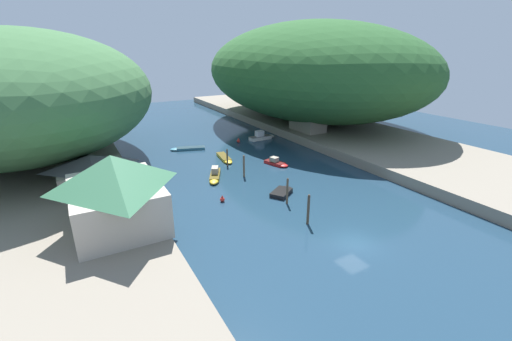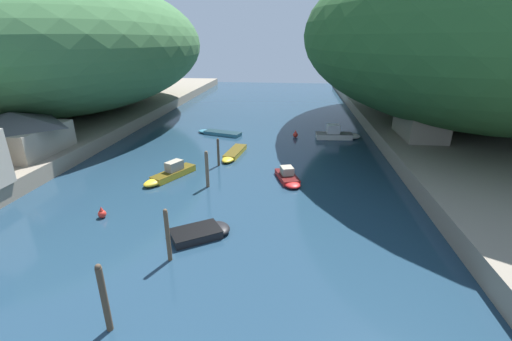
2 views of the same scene
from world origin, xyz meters
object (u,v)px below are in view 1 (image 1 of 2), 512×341
at_px(boat_navy_launch, 262,137).
at_px(boat_mid_channel, 225,158).
at_px(person_on_quay, 151,217).
at_px(boat_red_skiff, 215,175).
at_px(channel_buoy_far, 238,141).
at_px(right_bank_cottage, 308,121).
at_px(person_by_boathouse, 151,210).
at_px(waterfront_building, 115,190).
at_px(boat_moored_right, 187,149).
at_px(boat_far_right_bank, 283,191).
at_px(boat_open_rowboat, 277,163).
at_px(boathouse_shed, 92,170).
at_px(channel_buoy_near, 222,199).

height_order(boat_navy_launch, boat_mid_channel, boat_navy_launch).
bearing_deg(boat_navy_launch, person_on_quay, -49.48).
xyz_separation_m(boat_red_skiff, channel_buoy_far, (11.31, 15.23, -0.06)).
relative_size(right_bank_cottage, person_by_boathouse, 4.58).
xyz_separation_m(channel_buoy_far, person_by_boathouse, (-22.51, -26.05, 2.14)).
distance_m(waterfront_building, right_bank_cottage, 45.18).
height_order(waterfront_building, boat_red_skiff, waterfront_building).
height_order(boat_moored_right, boat_red_skiff, boat_red_skiff).
xyz_separation_m(boat_far_right_bank, person_on_quay, (-17.09, -3.09, 2.24)).
distance_m(boat_far_right_bank, channel_buoy_far, 25.04).
bearing_deg(right_bank_cottage, boat_navy_launch, 157.40).
relative_size(boat_navy_launch, boat_mid_channel, 0.96).
distance_m(boat_far_right_bank, person_by_boathouse, 16.95).
height_order(waterfront_building, right_bank_cottage, waterfront_building).
xyz_separation_m(boat_navy_launch, person_on_quay, (-28.27, -27.49, 1.97)).
relative_size(boat_open_rowboat, channel_buoy_far, 4.69).
distance_m(right_bank_cottage, channel_buoy_far, 14.62).
relative_size(boat_red_skiff, person_on_quay, 3.36).
distance_m(waterfront_building, boat_far_right_bank, 20.33).
bearing_deg(person_by_boathouse, right_bank_cottage, -51.42).
bearing_deg(boat_moored_right, boat_red_skiff, -166.46).
bearing_deg(boat_mid_channel, boat_moored_right, -59.66).
distance_m(waterfront_building, person_by_boathouse, 4.01).
bearing_deg(boat_moored_right, boat_open_rowboat, -129.68).
relative_size(boat_moored_right, boat_red_skiff, 1.12).
bearing_deg(boathouse_shed, boat_open_rowboat, -1.23).
relative_size(boat_navy_launch, boat_far_right_bank, 1.34).
xyz_separation_m(waterfront_building, boat_mid_channel, (18.86, 17.25, -4.91)).
bearing_deg(person_by_boathouse, channel_buoy_far, -34.06).
bearing_deg(waterfront_building, channel_buoy_near, 13.21).
distance_m(boathouse_shed, boat_mid_channel, 21.13).
bearing_deg(boat_far_right_bank, boat_red_skiff, 177.97).
xyz_separation_m(waterfront_building, channel_buoy_far, (25.49, 25.64, -4.80)).
relative_size(boat_mid_channel, boat_open_rowboat, 1.33).
distance_m(boathouse_shed, boat_open_rowboat, 26.37).
height_order(waterfront_building, boat_open_rowboat, waterfront_building).
relative_size(right_bank_cottage, boat_navy_launch, 1.37).
height_order(boat_mid_channel, person_by_boathouse, person_by_boathouse).
relative_size(boat_red_skiff, channel_buoy_far, 5.98).
bearing_deg(channel_buoy_near, boat_open_rowboat, 32.29).
bearing_deg(boat_red_skiff, right_bank_cottage, -128.43).
height_order(boat_red_skiff, boat_open_rowboat, boat_red_skiff).
xyz_separation_m(waterfront_building, boat_moored_right, (15.21, 26.00, -4.95)).
xyz_separation_m(boat_moored_right, boat_mid_channel, (3.64, -8.75, 0.04)).
bearing_deg(boat_mid_channel, boat_open_rowboat, 142.01).
height_order(channel_buoy_near, person_on_quay, person_on_quay).
bearing_deg(person_by_boathouse, waterfront_building, 88.95).
distance_m(waterfront_building, boathouse_shed, 11.74).
height_order(right_bank_cottage, boat_navy_launch, right_bank_cottage).
bearing_deg(person_by_boathouse, boat_navy_launch, -40.14).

